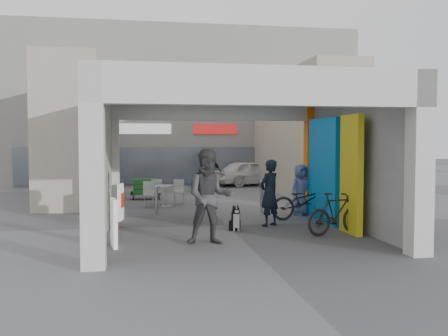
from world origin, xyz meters
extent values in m
plane|color=#5B5C61|center=(0.00, 0.00, 0.00)|extent=(90.00, 90.00, 0.00)
cube|color=beige|center=(-3.00, -4.00, 1.75)|extent=(0.40, 0.40, 3.50)
cube|color=beige|center=(-3.00, 2.00, 1.75)|extent=(0.40, 0.40, 3.50)
cube|color=beige|center=(3.00, -4.00, 1.75)|extent=(0.40, 0.40, 3.50)
cube|color=orange|center=(3.00, 2.00, 1.75)|extent=(0.40, 0.40, 3.50)
plane|color=#BCB8AC|center=(-3.00, -1.00, 1.75)|extent=(0.00, 6.40, 6.40)
plane|color=#9E9EA3|center=(3.00, -1.00, 1.75)|extent=(0.00, 6.40, 6.40)
cube|color=#0D80D5|center=(2.70, 0.20, 1.40)|extent=(0.15, 2.00, 2.80)
cube|color=yellow|center=(2.70, -1.60, 1.40)|extent=(0.15, 1.00, 2.80)
plane|color=beige|center=(0.00, -1.00, 3.50)|extent=(6.40, 6.40, 0.00)
cube|color=beige|center=(0.00, 2.05, 3.15)|extent=(6.40, 0.30, 0.70)
cube|color=beige|center=(0.00, -4.05, 3.15)|extent=(6.40, 0.30, 0.70)
cube|color=white|center=(0.00, 2.22, 3.10)|extent=(4.20, 0.05, 0.55)
cube|color=white|center=(0.00, 14.00, 4.00)|extent=(18.00, 4.00, 8.00)
cube|color=#515966|center=(0.00, 11.95, 1.00)|extent=(16.20, 0.06, 1.80)
cube|color=white|center=(-2.00, 11.96, 2.80)|extent=(2.60, 0.06, 0.50)
cube|color=red|center=(1.50, 11.96, 2.80)|extent=(2.20, 0.06, 0.50)
cube|color=#A99D8C|center=(-4.50, 7.50, 2.50)|extent=(2.00, 9.00, 5.00)
cube|color=#A99D8C|center=(4.50, 7.50, 2.50)|extent=(2.00, 9.00, 5.00)
cylinder|color=gray|center=(-1.73, 2.36, 0.42)|extent=(0.09, 0.09, 0.84)
cylinder|color=gray|center=(-0.10, 2.38, 0.45)|extent=(0.09, 0.09, 0.89)
cylinder|color=gray|center=(1.48, 2.23, 0.48)|extent=(0.09, 0.09, 0.95)
cube|color=white|center=(-2.75, -2.27, 0.50)|extent=(0.18, 0.56, 1.00)
cube|color=red|center=(-2.71, -2.27, 0.55)|extent=(0.11, 0.39, 0.40)
cube|color=white|center=(-2.75, 1.33, 0.50)|extent=(0.16, 0.56, 1.00)
cube|color=red|center=(-2.71, 1.33, 0.55)|extent=(0.09, 0.39, 0.40)
cylinder|color=#A4A5AA|center=(-1.36, 4.06, 0.34)|extent=(0.06, 0.06, 0.69)
cylinder|color=#A4A5AA|center=(-1.36, 4.06, 0.01)|extent=(0.42, 0.42, 0.02)
cylinder|color=#A4A5AA|center=(-1.36, 4.06, 0.69)|extent=(0.67, 0.67, 0.05)
cube|color=#A4A5AA|center=(-1.94, 3.87, 0.22)|extent=(0.36, 0.36, 0.43)
cube|color=#A4A5AA|center=(-1.94, 4.04, 0.64)|extent=(0.36, 0.05, 0.43)
cube|color=#A4A5AA|center=(-0.89, 4.54, 0.22)|extent=(0.36, 0.36, 0.43)
cube|color=#A4A5AA|center=(-0.89, 4.71, 0.64)|extent=(0.36, 0.05, 0.43)
cube|color=#A4A5AA|center=(-1.65, 4.63, 0.22)|extent=(0.36, 0.36, 0.43)
cube|color=#A4A5AA|center=(-1.65, 4.81, 0.64)|extent=(0.36, 0.05, 0.43)
cube|color=black|center=(-2.00, 6.31, 0.14)|extent=(1.15, 0.57, 0.29)
cube|color=#1A5E1D|center=(-2.00, 6.17, 0.29)|extent=(0.95, 0.33, 0.17)
cube|color=#1A5E1D|center=(-2.00, 6.31, 0.48)|extent=(0.95, 0.33, 0.17)
cube|color=#1A5E1D|center=(-2.00, 6.46, 0.67)|extent=(0.95, 0.33, 0.17)
cube|color=#1A5E1D|center=(0.16, 8.07, 0.14)|extent=(0.52, 0.45, 0.28)
cube|color=navy|center=(0.16, 8.07, 0.42)|extent=(0.52, 0.45, 0.28)
cube|color=black|center=(0.07, -0.71, 0.12)|extent=(0.24, 0.31, 0.24)
cube|color=black|center=(0.07, -0.84, 0.29)|extent=(0.19, 0.16, 0.35)
cube|color=silver|center=(0.07, -0.93, 0.26)|extent=(0.15, 0.03, 0.33)
cylinder|color=silver|center=(0.02, -0.91, 0.14)|extent=(0.04, 0.04, 0.28)
cylinder|color=silver|center=(0.13, -0.91, 0.14)|extent=(0.04, 0.04, 0.28)
sphere|color=black|center=(0.07, -0.86, 0.51)|extent=(0.19, 0.19, 0.19)
cube|color=silver|center=(0.07, -0.96, 0.49)|extent=(0.08, 0.12, 0.06)
cone|color=black|center=(0.02, -0.82, 0.60)|extent=(0.07, 0.07, 0.08)
cone|color=black|center=(0.12, -0.82, 0.60)|extent=(0.07, 0.07, 0.08)
imported|color=black|center=(1.05, -0.31, 0.86)|extent=(0.75, 0.69, 1.71)
imported|color=#3F3F41|center=(-0.77, -2.29, 1.00)|extent=(1.04, 0.84, 2.01)
imported|color=#50679C|center=(2.46, 1.40, 0.75)|extent=(0.87, 0.74, 1.51)
imported|color=black|center=(0.82, 9.15, 0.86)|extent=(1.08, 0.69, 1.72)
imported|color=black|center=(2.30, 0.62, 0.51)|extent=(2.03, 0.96, 1.03)
imported|color=black|center=(2.30, -1.71, 0.50)|extent=(1.72, 0.94, 0.99)
imported|color=white|center=(3.20, 11.50, 0.63)|extent=(3.96, 2.52, 1.25)
camera|label=1|loc=(-2.20, -12.65, 2.16)|focal=40.00mm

